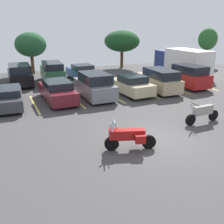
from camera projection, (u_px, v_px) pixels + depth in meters
The scene contains 17 objects.
ground at pixel (154, 141), 12.17m from camera, with size 44.00×44.00×0.10m, color #423F3F.
motorcycle_touring at pixel (129, 136), 11.07m from camera, with size 2.21×1.10×1.36m.
motorcycle_second at pixel (203, 113), 14.09m from camera, with size 2.33×0.62×1.28m.
parking_stripes at pixel (75, 100), 18.70m from camera, with size 23.45×4.67×0.01m.
car_charcoal at pixel (8, 97), 16.92m from camera, with size 2.12×4.75×1.35m.
car_maroon at pixel (57, 91), 18.15m from camera, with size 1.90×4.86×1.51m.
car_grey at pixel (95, 86), 18.92m from camera, with size 1.99×4.57×1.88m.
car_champagne at pixel (131, 85), 19.88m from camera, with size 2.10×4.29×1.53m.
car_tan at pixel (159, 80), 20.88m from camera, with size 2.15×4.91×1.83m.
car_red at pixel (188, 76), 22.13m from camera, with size 1.92×4.26×1.95m.
car_far_black at pixel (20, 75), 22.91m from camera, with size 2.00×4.83×1.88m.
car_far_green at pixel (52, 72), 24.04m from camera, with size 2.06×4.86×1.93m.
car_far_blue at pixel (82, 72), 25.30m from camera, with size 2.09×4.59×1.51m.
box_truck at pixel (182, 61), 27.34m from camera, with size 2.47×6.95×2.76m.
tree_right at pixel (31, 45), 27.52m from camera, with size 3.34×3.34×4.47m.
tree_center_right at pixel (208, 39), 33.31m from camera, with size 2.44×2.44×4.79m.
tree_far_left at pixel (122, 41), 31.44m from camera, with size 4.36×4.36×4.54m.
Camera 1 is at (-6.37, -9.26, 5.25)m, focal length 40.86 mm.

